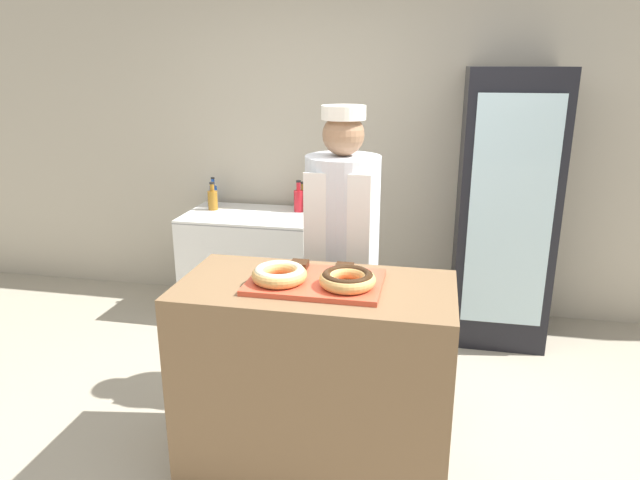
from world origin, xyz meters
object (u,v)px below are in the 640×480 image
Objects in this scene: brownie_back_right at (344,268)px; donut_chocolate_glaze at (347,279)px; bottle_amber_b at (213,199)px; bottle_blue at (214,194)px; bottle_amber at (303,199)px; serving_tray at (316,282)px; baker_person at (342,254)px; bottle_red at (299,200)px; brownie_back_left at (299,265)px; chest_freezer at (252,263)px; donut_light_glaze at (279,274)px; beverage_fridge at (504,208)px.

donut_chocolate_glaze is at bearing -76.69° from brownie_back_right.
bottle_blue is at bearing 109.16° from bottle_amber_b.
donut_chocolate_glaze is 2.15m from bottle_amber.
serving_tray is 2.18m from bottle_amber_b.
brownie_back_right is 0.55m from baker_person.
donut_chocolate_glaze is 1.14× the size of bottle_amber.
serving_tray is 2.05m from bottle_amber.
serving_tray is 2.41× the size of bottle_red.
baker_person reaches higher than bottle_blue.
brownie_back_left is 1.88m from chest_freezer.
donut_light_glaze is 0.32m from brownie_back_right.
baker_person is at bearing 100.56° from brownie_back_right.
bottle_amber_b is (-0.68, -0.08, -0.01)m from bottle_red.
donut_light_glaze is 3.02× the size of brownie_back_left.
bottle_red reaches higher than brownie_back_right.
bottle_blue is (-0.75, -0.02, 0.00)m from bottle_amber.
bottle_red is 0.10m from bottle_amber.
donut_light_glaze is 2.07m from bottle_amber.
baker_person is 1.34m from bottle_red.
donut_light_glaze is 0.13× the size of beverage_fridge.
bottle_amber is (-0.53, 1.32, -0.00)m from baker_person.
bottle_amber_b is (-1.33, 1.67, -0.11)m from brownie_back_right.
bottle_amber is (-0.52, 1.98, -0.09)m from serving_tray.
bottle_red is (-1.53, 0.15, -0.05)m from beverage_fridge.
bottle_amber is at bearing 13.91° from bottle_amber_b.
baker_person is 7.72× the size of bottle_amber_b.
chest_freezer is (-1.04, 1.79, -0.62)m from donut_chocolate_glaze.
beverage_fridge reaches higher than serving_tray.
bottle_red is at bearing 103.74° from brownie_back_left.
serving_tray is 0.17m from donut_chocolate_glaze.
chest_freezer is (-0.90, 1.08, -0.49)m from baker_person.
bottle_amber_b reaches higher than chest_freezer.
bottle_blue is at bearing 134.70° from baker_person.
baker_person is at bearing -50.10° from chest_freezer.
donut_light_glaze reaches higher than bottle_red.
beverage_fridge is at bearing -9.21° from bottle_amber.
bottle_blue is (-0.05, 0.15, 0.00)m from bottle_amber_b.
bottle_blue is at bearing 127.14° from brownie_back_right.
brownie_back_left is at bearing -124.52° from beverage_fridge.
brownie_back_right is 0.04× the size of beverage_fridge.
bottle_amber is (-0.41, 1.84, -0.11)m from brownie_back_left.
bottle_blue reaches higher than brownie_back_left.
beverage_fridge is at bearing -1.90° from bottle_amber_b.
donut_light_glaze is 0.14× the size of baker_person.
donut_light_glaze reaches higher than brownie_back_right.
chest_freezer is at bearing 129.90° from baker_person.
brownie_back_left is 0.08× the size of chest_freezer.
donut_chocolate_glaze is 0.14× the size of baker_person.
brownie_back_right reaches higher than serving_tray.
bottle_red is at bearing -5.62° from bottle_blue.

